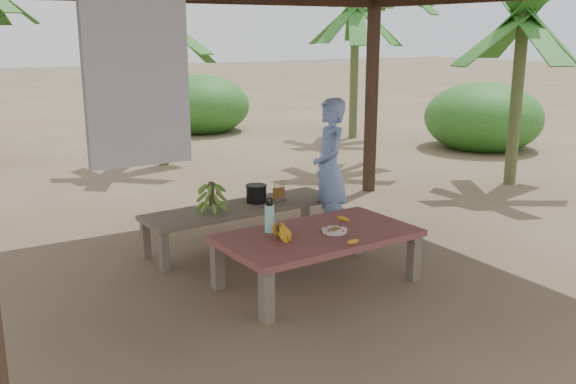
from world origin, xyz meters
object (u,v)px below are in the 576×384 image
work_table (318,240)px  plate (334,231)px  water_flask (269,217)px  ripe_banana_bunch (277,232)px  bench (242,211)px  woman (330,169)px  cooking_pot (256,194)px

work_table → plate: size_ratio=7.95×
water_flask → ripe_banana_bunch: bearing=-103.7°
bench → water_flask: (-0.28, -1.11, 0.24)m
bench → ripe_banana_bunch: 1.40m
ripe_banana_bunch → plate: ripe_banana_bunch is taller
plate → woman: size_ratio=0.15×
work_table → woman: woman is taller
plate → bench: bearing=98.8°
work_table → ripe_banana_bunch: (-0.42, 0.02, 0.14)m
ripe_banana_bunch → plate: (0.56, -0.09, -0.06)m
work_table → plate: (0.13, -0.07, 0.08)m
work_table → cooking_pot: bearing=82.3°
plate → cooking_pot: bearing=90.7°
plate → ripe_banana_bunch: bearing=170.9°
water_flask → woman: 1.51m
work_table → plate: 0.17m
water_flask → cooking_pot: bearing=67.4°
work_table → bench: (-0.09, 1.36, -0.04)m
ripe_banana_bunch → woman: 1.71m
work_table → bench: work_table is taller
work_table → water_flask: (-0.36, 0.25, 0.20)m
bench → water_flask: 1.17m
cooking_pot → woman: bearing=-22.3°
plate → water_flask: bearing=146.7°
bench → water_flask: bearing=-108.0°
woman → bench: bearing=-82.3°
work_table → plate: bearing=-31.5°
plate → work_table: bearing=151.4°
work_table → ripe_banana_bunch: ripe_banana_bunch is taller
plate → cooking_pot: cooking_pot is taller
ripe_banana_bunch → water_flask: size_ratio=0.77×
plate → woman: (0.75, 1.17, 0.28)m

